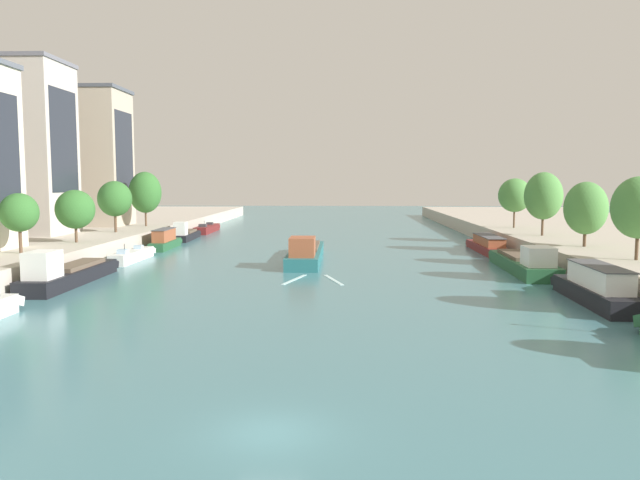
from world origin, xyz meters
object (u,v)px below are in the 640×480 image
object	(u,v)px
tree_left_by_lamp	(75,209)
tree_right_by_lamp	(515,195)
moored_boat_left_midway	(67,273)
moored_boat_left_lone	(133,255)
tree_left_third	(145,192)
moored_boat_left_second	(165,240)
moored_boat_left_downstream	(207,229)
tree_right_third	(639,208)
moored_boat_right_gap_after	(488,245)
moored_boat_right_upstream	(596,288)
tree_right_nearest	(586,208)
tree_left_distant	(19,213)
tree_right_distant	(543,196)
barge_midriver	(306,253)
moored_boat_right_end	(524,263)
moored_boat_left_upstream	(185,234)
tree_left_far	(115,199)

from	to	relation	value
tree_left_by_lamp	tree_right_by_lamp	xyz separation A→B (m)	(54.34, 23.17, 1.04)
moored_boat_left_midway	moored_boat_left_lone	size ratio (longest dim) A/B	1.47
tree_left_third	moored_boat_left_second	bearing A→B (deg)	-60.06
moored_boat_left_lone	moored_boat_left_downstream	bearing A→B (deg)	90.01
moored_boat_left_second	tree_right_third	xyz separation A→B (m)	(49.13, -27.93, 5.69)
tree_left_third	tree_right_third	world-z (taller)	tree_left_third
moored_boat_left_second	moored_boat_right_gap_after	world-z (taller)	moored_boat_left_second
moored_boat_right_upstream	tree_right_nearest	bearing A→B (deg)	71.54
moored_boat_right_gap_after	tree_left_distant	distance (m)	53.93
moored_boat_left_midway	tree_right_distant	distance (m)	55.23
moored_boat_left_second	tree_left_by_lamp	xyz separation A→B (m)	(-5.71, -14.56, 4.82)
barge_midriver	tree_left_distant	size ratio (longest dim) A/B	3.48
moored_boat_left_lone	moored_boat_right_end	distance (m)	42.58
moored_boat_left_midway	tree_right_distant	world-z (taller)	tree_right_distant
barge_midriver	moored_boat_left_second	distance (m)	23.27
moored_boat_right_gap_after	tree_left_third	xyz separation A→B (m)	(-47.98, 12.48, 6.42)
moored_boat_right_gap_after	moored_boat_left_downstream	bearing A→B (deg)	145.73
moored_boat_left_upstream	moored_boat_right_end	xyz separation A→B (m)	(42.25, -31.95, 0.08)
moored_boat_left_downstream	tree_right_distant	bearing A→B (deg)	-31.98
moored_boat_left_downstream	tree_right_by_lamp	xyz separation A→B (m)	(48.68, -17.64, 6.34)
moored_boat_left_midway	moored_boat_left_lone	bearing A→B (deg)	89.15
tree_left_far	moored_boat_right_upstream	bearing A→B (deg)	-35.54
moored_boat_left_midway	tree_right_nearest	xyz separation A→B (m)	(49.20, 12.05, 5.24)
moored_boat_left_downstream	moored_boat_left_second	bearing A→B (deg)	-89.87
moored_boat_left_downstream	tree_right_by_lamp	bearing A→B (deg)	-19.92
moored_boat_left_downstream	tree_left_by_lamp	size ratio (longest dim) A/B	2.17
moored_boat_left_downstream	moored_boat_right_upstream	xyz separation A→B (m)	(42.64, -62.17, 0.60)
moored_boat_right_end	tree_right_nearest	xyz separation A→B (m)	(6.97, 2.85, 5.32)
moored_boat_right_end	tree_right_nearest	world-z (taller)	tree_right_nearest
barge_midriver	tree_left_by_lamp	size ratio (longest dim) A/B	3.40
tree_left_distant	tree_left_by_lamp	distance (m)	10.43
moored_boat_left_midway	tree_right_by_lamp	world-z (taller)	tree_right_by_lamp
moored_boat_left_downstream	tree_right_by_lamp	distance (m)	52.17
tree_right_nearest	tree_right_distant	bearing A→B (deg)	91.19
moored_boat_left_upstream	tree_left_third	size ratio (longest dim) A/B	1.45
moored_boat_right_end	tree_left_distant	world-z (taller)	tree_left_distant
barge_midriver	tree_left_third	distance (m)	34.37
moored_boat_left_downstream	tree_left_far	xyz separation A→B (m)	(-6.22, -27.27, 6.06)
moored_boat_right_gap_after	tree_left_distant	world-z (taller)	tree_left_distant
tree_left_third	tree_left_distant	bearing A→B (deg)	-91.36
moored_boat_left_downstream	tree_left_far	bearing A→B (deg)	-102.84
moored_boat_right_upstream	moored_boat_left_midway	bearing A→B (deg)	170.85
tree_left_distant	tree_left_third	distance (m)	34.86
moored_boat_left_second	moored_boat_left_lone	bearing A→B (deg)	-90.24
barge_midriver	moored_boat_left_upstream	world-z (taller)	barge_midriver
tree_left_by_lamp	tree_right_distant	xyz separation A→B (m)	(54.35, 10.41, 1.27)
tree_left_by_lamp	tree_left_third	bearing A→B (deg)	89.95
moored_boat_left_downstream	moored_boat_right_end	world-z (taller)	moored_boat_right_end
moored_boat_right_gap_after	tree_left_distant	size ratio (longest dim) A/B	2.61
tree_right_third	moored_boat_left_second	bearing A→B (deg)	150.38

